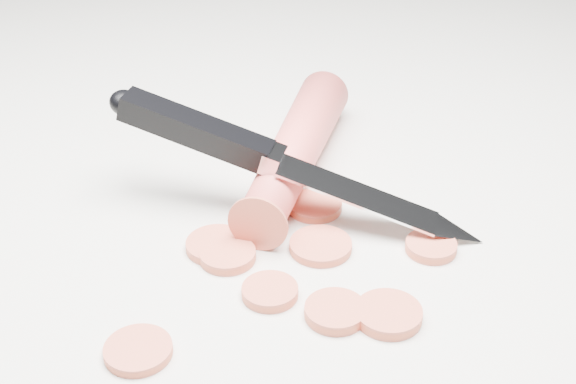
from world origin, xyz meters
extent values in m
plane|color=silver|center=(0.00, 0.00, 0.00)|extent=(2.40, 2.40, 0.00)
cylinder|color=#E14441|center=(0.03, 0.06, 0.02)|extent=(0.13, 0.18, 0.03)
cylinder|color=#C84E38|center=(-0.10, -0.10, 0.00)|extent=(0.04, 0.04, 0.01)
cylinder|color=#C84E38|center=(-0.04, -0.03, 0.00)|extent=(0.04, 0.04, 0.01)
cylinder|color=#C84E38|center=(0.03, 0.01, 0.00)|extent=(0.04, 0.04, 0.01)
cylinder|color=#C84E38|center=(-0.02, -0.07, 0.00)|extent=(0.03, 0.03, 0.01)
cylinder|color=#C84E38|center=(0.01, -0.10, 0.00)|extent=(0.04, 0.04, 0.01)
cylinder|color=#C84E38|center=(-0.04, -0.02, 0.00)|extent=(0.04, 0.04, 0.01)
cylinder|color=#C84E38|center=(0.04, -0.11, 0.00)|extent=(0.04, 0.04, 0.01)
cylinder|color=#C84E38|center=(0.09, -0.05, 0.00)|extent=(0.03, 0.03, 0.01)
cylinder|color=#C84E38|center=(0.02, -0.03, 0.00)|extent=(0.04, 0.04, 0.01)
camera|label=1|loc=(-0.11, -0.42, 0.30)|focal=50.00mm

